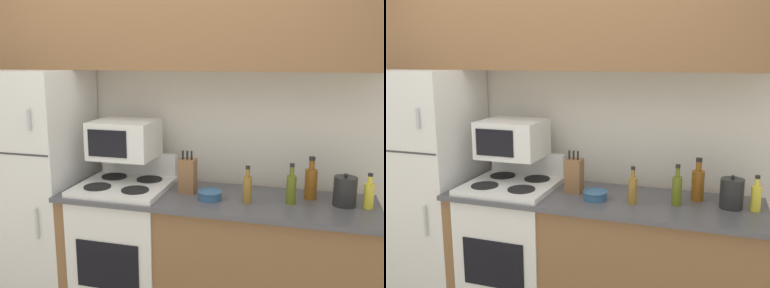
{
  "view_description": "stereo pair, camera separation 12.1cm",
  "coord_description": "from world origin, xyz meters",
  "views": [
    {
      "loc": [
        0.92,
        -2.36,
        1.79
      ],
      "look_at": [
        0.19,
        0.27,
        1.23
      ],
      "focal_mm": 40.0,
      "sensor_mm": 36.0,
      "label": 1
    },
    {
      "loc": [
        1.04,
        -2.33,
        1.79
      ],
      "look_at": [
        0.19,
        0.27,
        1.23
      ],
      "focal_mm": 40.0,
      "sensor_mm": 36.0,
      "label": 2
    }
  ],
  "objects": [
    {
      "name": "wall_back",
      "position": [
        0.0,
        0.72,
        1.27
      ],
      "size": [
        8.0,
        0.05,
        2.55
      ],
      "color": "silver",
      "rests_on": "ground_plane"
    },
    {
      "name": "refrigerator",
      "position": [
        -1.04,
        0.34,
        0.85
      ],
      "size": [
        0.69,
        0.71,
        1.7
      ],
      "color": "white",
      "rests_on": "ground_plane"
    },
    {
      "name": "lower_cabinets",
      "position": [
        0.34,
        0.3,
        0.44
      ],
      "size": [
        2.08,
        0.64,
        0.88
      ],
      "color": "brown",
      "rests_on": "ground_plane"
    },
    {
      "name": "kettle",
      "position": [
        1.16,
        0.33,
        0.97
      ],
      "size": [
        0.14,
        0.14,
        0.21
      ],
      "color": "black",
      "rests_on": "lower_cabinets"
    },
    {
      "name": "bottle_vinegar",
      "position": [
        0.57,
        0.22,
        0.98
      ],
      "size": [
        0.06,
        0.06,
        0.24
      ],
      "color": "olive",
      "rests_on": "lower_cabinets"
    },
    {
      "name": "bottle_cooking_spray",
      "position": [
        1.3,
        0.32,
        0.97
      ],
      "size": [
        0.06,
        0.06,
        0.22
      ],
      "color": "gold",
      "rests_on": "lower_cabinets"
    },
    {
      "name": "bottle_olive_oil",
      "position": [
        0.84,
        0.28,
        0.98
      ],
      "size": [
        0.06,
        0.06,
        0.26
      ],
      "color": "#5B6619",
      "rests_on": "lower_cabinets"
    },
    {
      "name": "bottle_whiskey",
      "position": [
        0.96,
        0.41,
        0.99
      ],
      "size": [
        0.08,
        0.08,
        0.28
      ],
      "color": "brown",
      "rests_on": "lower_cabinets"
    },
    {
      "name": "bowl",
      "position": [
        0.33,
        0.22,
        0.91
      ],
      "size": [
        0.16,
        0.16,
        0.06
      ],
      "color": "#335B84",
      "rests_on": "lower_cabinets"
    },
    {
      "name": "upper_cabinets",
      "position": [
        0.0,
        0.52,
        1.99
      ],
      "size": [
        2.77,
        0.35,
        0.59
      ],
      "color": "brown",
      "rests_on": "refrigerator"
    },
    {
      "name": "microwave",
      "position": [
        -0.34,
        0.39,
        1.22
      ],
      "size": [
        0.44,
        0.38,
        0.26
      ],
      "color": "white",
      "rests_on": "stove"
    },
    {
      "name": "knife_block",
      "position": [
        0.15,
        0.33,
        1.0
      ],
      "size": [
        0.11,
        0.11,
        0.29
      ],
      "color": "brown",
      "rests_on": "lower_cabinets"
    },
    {
      "name": "stove",
      "position": [
        -0.3,
        0.29,
        0.48
      ],
      "size": [
        0.61,
        0.62,
        1.08
      ],
      "color": "white",
      "rests_on": "ground_plane"
    }
  ]
}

